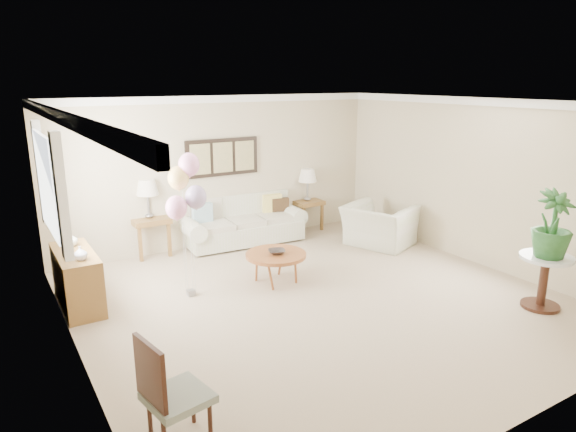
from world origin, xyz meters
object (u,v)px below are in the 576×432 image
Objects in this scene: sofa at (242,224)px; armchair at (379,226)px; accent_chair at (169,391)px; coffee_table at (276,256)px; balloon_cluster at (185,188)px.

armchair is at bearing -35.86° from sofa.
accent_chair is (-4.88, -3.08, 0.14)m from armchair.
accent_chair is (-2.46, -2.54, 0.09)m from coffee_table.
coffee_table is 1.66m from balloon_cluster.
accent_chair reaches higher than coffee_table.
balloon_cluster is at bearing 66.06° from accent_chair.
sofa is 1.19× the size of balloon_cluster.
armchair is 0.57× the size of balloon_cluster.
balloon_cluster is (-3.66, -0.32, 1.14)m from armchair.
armchair reaches higher than coffee_table.
armchair is at bearing 32.23° from accent_chair.
balloon_cluster is at bearing 74.56° from armchair.
balloon_cluster reaches higher than sofa.
armchair is 3.84m from balloon_cluster.
sofa is 2.42× the size of accent_chair.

